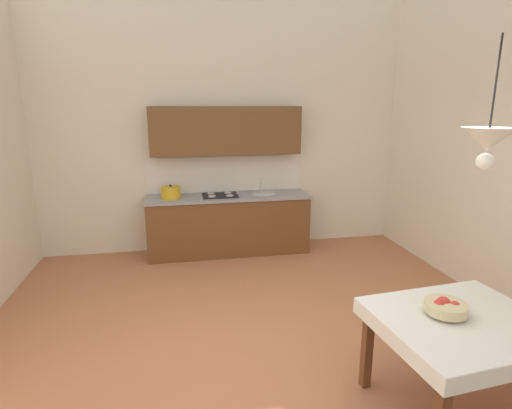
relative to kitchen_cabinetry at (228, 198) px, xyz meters
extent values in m
cube|color=#B7704C|center=(0.00, -2.94, -0.91)|extent=(6.12, 7.03, 0.10)
cube|color=silver|center=(0.00, 0.33, 1.16)|extent=(6.12, 0.12, 4.03)
cube|color=brown|center=(0.01, -0.04, -0.43)|extent=(2.40, 0.60, 0.86)
cube|color=gray|center=(0.01, -0.05, 0.02)|extent=(2.43, 0.63, 0.04)
cube|color=white|center=(0.01, 0.26, 0.32)|extent=(2.40, 0.01, 0.55)
cube|color=brown|center=(0.01, 0.09, 0.99)|extent=(2.21, 0.34, 0.70)
cube|color=black|center=(0.01, -0.31, -0.81)|extent=(2.36, 0.02, 0.09)
cylinder|color=silver|center=(0.55, -0.04, 0.04)|extent=(0.34, 0.34, 0.02)
cylinder|color=silver|center=(0.55, 0.10, 0.15)|extent=(0.02, 0.02, 0.22)
cube|color=black|center=(-0.11, -0.04, 0.05)|extent=(0.52, 0.42, 0.01)
cylinder|color=silver|center=(-0.24, -0.14, 0.06)|extent=(0.11, 0.11, 0.01)
cylinder|color=silver|center=(0.02, -0.14, 0.06)|extent=(0.11, 0.11, 0.01)
cylinder|color=silver|center=(-0.24, 0.06, 0.06)|extent=(0.11, 0.11, 0.01)
cylinder|color=silver|center=(0.02, 0.06, 0.06)|extent=(0.11, 0.11, 0.01)
cylinder|color=gold|center=(-0.84, -0.06, 0.12)|extent=(0.28, 0.28, 0.15)
cylinder|color=gold|center=(-0.84, -0.06, 0.20)|extent=(0.29, 0.29, 0.02)
sphere|color=black|center=(-0.84, -0.06, 0.23)|extent=(0.04, 0.04, 0.04)
cube|color=brown|center=(1.22, -3.68, -0.12)|extent=(1.19, 1.04, 0.02)
cube|color=brown|center=(0.69, -3.31, -0.49)|extent=(0.08, 0.08, 0.73)
cube|color=brown|center=(1.68, -3.22, -0.49)|extent=(0.08, 0.08, 0.73)
cube|color=silver|center=(1.22, -3.68, -0.10)|extent=(1.25, 1.11, 0.00)
cube|color=silver|center=(1.18, -3.17, -0.17)|extent=(1.16, 0.11, 0.12)
cube|color=silver|center=(0.64, -3.73, -0.17)|extent=(0.09, 1.01, 0.12)
cylinder|color=beige|center=(1.12, -3.60, -0.09)|extent=(0.17, 0.17, 0.02)
cylinder|color=beige|center=(1.12, -3.60, -0.04)|extent=(0.30, 0.30, 0.07)
sphere|color=red|center=(1.07, -3.59, -0.03)|extent=(0.09, 0.09, 0.09)
sphere|color=red|center=(1.18, -3.62, -0.04)|extent=(0.08, 0.08, 0.08)
sphere|color=red|center=(1.12, -3.57, -0.03)|extent=(0.10, 0.10, 0.10)
cylinder|color=black|center=(1.16, -3.75, 1.49)|extent=(0.01, 0.01, 0.57)
cone|color=silver|center=(1.16, -3.75, 1.17)|extent=(0.32, 0.32, 0.14)
sphere|color=white|center=(1.16, -3.75, 1.03)|extent=(0.11, 0.11, 0.11)
camera|label=1|loc=(-0.72, -5.93, 1.37)|focal=28.40mm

